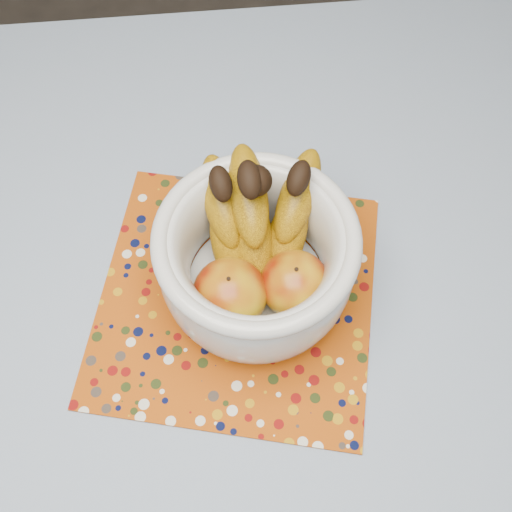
% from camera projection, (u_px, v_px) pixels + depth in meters
% --- Properties ---
extents(table, '(1.20, 1.20, 0.75)m').
position_uv_depth(table, '(168.00, 396.00, 0.83)').
color(table, brown).
rests_on(table, ground).
extents(tablecloth, '(1.32, 1.32, 0.01)m').
position_uv_depth(tablecloth, '(160.00, 379.00, 0.76)').
color(tablecloth, slate).
rests_on(tablecloth, table).
extents(placemat, '(0.44, 0.44, 0.00)m').
position_uv_depth(placemat, '(237.00, 297.00, 0.80)').
color(placemat, '#9C3E08').
rests_on(placemat, tablecloth).
extents(fruit_bowl, '(0.26, 0.27, 0.20)m').
position_uv_depth(fruit_bowl, '(259.00, 248.00, 0.74)').
color(fruit_bowl, silver).
rests_on(fruit_bowl, placemat).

